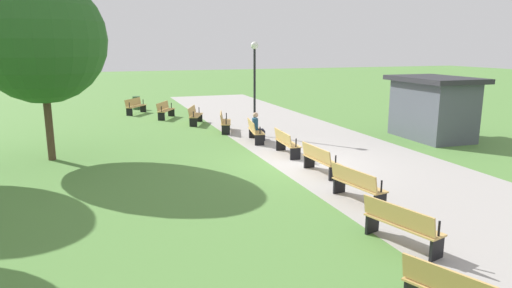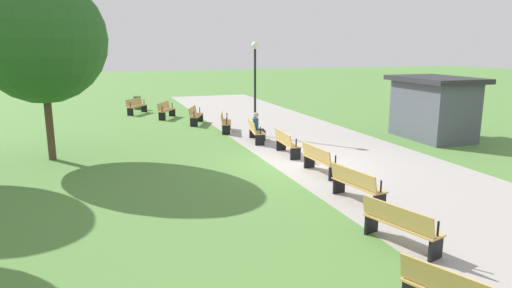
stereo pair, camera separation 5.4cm
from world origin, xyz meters
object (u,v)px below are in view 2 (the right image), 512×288
(trash_bin, at_px, (137,103))
(bench_8, at_px, (400,224))
(bench_2, at_px, (195,115))
(bench_6, at_px, (320,159))
(bench_1, at_px, (166,110))
(bench_4, at_px, (255,130))
(lamp_post, at_px, (255,71))
(bench_7, at_px, (356,184))
(person_seated, at_px, (258,126))
(kiosk, at_px, (433,107))
(bench_0, at_px, (136,106))
(bench_3, at_px, (225,122))
(bench_5, at_px, (286,143))
(tree_1, at_px, (41,39))

(trash_bin, bearing_deg, bench_8, 8.19)
(bench_2, bearing_deg, bench_6, 32.07)
(bench_1, xyz_separation_m, bench_4, (7.48, 2.60, 0.00))
(lamp_post, bearing_deg, bench_7, -2.74)
(bench_8, bearing_deg, trash_bin, 172.13)
(bench_6, distance_m, trash_bin, 17.41)
(bench_7, height_order, lamp_post, lamp_post)
(person_seated, xyz_separation_m, kiosk, (2.02, 7.20, 0.72))
(trash_bin, bearing_deg, bench_6, 13.52)
(bench_1, xyz_separation_m, person_seated, (7.33, 2.77, 0.17))
(bench_2, bearing_deg, person_seated, 40.73)
(person_seated, xyz_separation_m, lamp_post, (-1.13, 0.27, 2.20))
(bench_1, xyz_separation_m, bench_6, (12.77, 2.90, 0.00))
(bench_0, distance_m, bench_7, 18.10)
(bench_0, relative_size, bench_6, 0.97)
(bench_8, xyz_separation_m, lamp_post, (-11.79, 1.03, 2.36))
(bench_6, height_order, trash_bin, bench_6)
(bench_0, distance_m, bench_3, 7.92)
(bench_5, height_order, lamp_post, lamp_post)
(bench_8, xyz_separation_m, tree_1, (-9.94, -7.12, 3.64))
(bench_3, distance_m, bench_7, 10.53)
(bench_7, bearing_deg, trash_bin, -178.72)
(bench_1, relative_size, lamp_post, 0.41)
(bench_7, distance_m, trash_bin, 19.92)
(bench_6, xyz_separation_m, kiosk, (-3.42, 7.07, 0.88))
(bench_6, xyz_separation_m, person_seated, (-5.44, -0.13, 0.17))
(bench_1, height_order, person_seated, person_seated)
(bench_5, bearing_deg, bench_8, -3.18)
(bench_4, xyz_separation_m, bench_5, (2.64, 0.30, 0.00))
(bench_4, xyz_separation_m, tree_1, (0.57, -7.71, 3.64))
(bench_1, distance_m, bench_5, 10.52)
(lamp_post, height_order, kiosk, lamp_post)
(tree_1, bearing_deg, lamp_post, 102.76)
(person_seated, distance_m, kiosk, 7.51)
(bench_0, bearing_deg, bench_1, 67.32)
(lamp_post, bearing_deg, bench_4, -18.98)
(bench_1, height_order, kiosk, kiosk)
(tree_1, distance_m, kiosk, 15.38)
(bench_7, bearing_deg, bench_2, 176.75)
(bench_6, bearing_deg, trash_bin, -169.69)
(bench_4, bearing_deg, tree_1, -76.15)
(bench_5, bearing_deg, kiosk, 99.43)
(tree_1, bearing_deg, bench_4, 94.21)
(bench_3, height_order, bench_8, same)
(bench_4, height_order, person_seated, person_seated)
(person_seated, bearing_deg, bench_0, -146.81)
(bench_2, bearing_deg, bench_7, 28.88)
(lamp_post, bearing_deg, trash_bin, -157.86)
(bench_4, distance_m, trash_bin, 12.23)
(bench_3, distance_m, trash_bin, 9.60)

